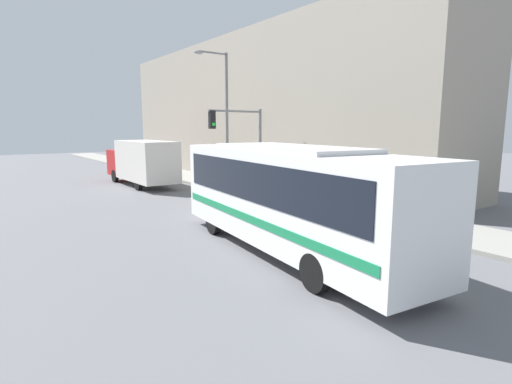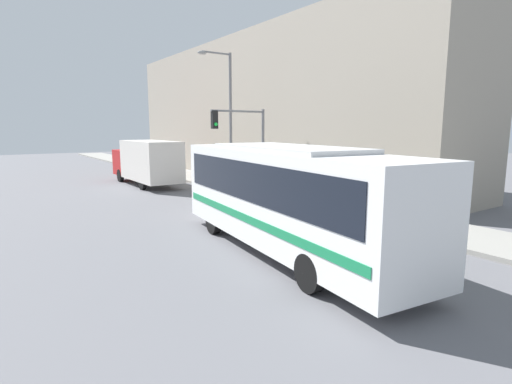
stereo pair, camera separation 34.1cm
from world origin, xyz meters
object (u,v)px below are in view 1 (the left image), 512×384
(fire_hydrant, at_px, (345,207))
(delivery_truck, at_px, (142,161))
(street_lamp, at_px, (223,111))
(pedestrian_near_corner, at_px, (253,172))
(city_bus, at_px, (288,192))
(parking_meter, at_px, (258,180))
(traffic_light_pole, at_px, (242,136))

(fire_hydrant, bearing_deg, delivery_truck, 102.75)
(fire_hydrant, relative_size, street_lamp, 0.08)
(delivery_truck, distance_m, fire_hydrant, 15.33)
(street_lamp, xyz_separation_m, pedestrian_near_corner, (1.79, -0.63, -3.82))
(delivery_truck, xyz_separation_m, fire_hydrant, (3.37, -14.91, -1.15))
(street_lamp, bearing_deg, pedestrian_near_corner, -19.47)
(city_bus, height_order, fire_hydrant, city_bus)
(fire_hydrant, distance_m, parking_meter, 6.26)
(delivery_truck, height_order, street_lamp, street_lamp)
(parking_meter, xyz_separation_m, street_lamp, (-0.00, 3.59, 3.87))
(street_lamp, bearing_deg, city_bus, -113.12)
(city_bus, height_order, street_lamp, street_lamp)
(fire_hydrant, bearing_deg, traffic_light_pole, 99.43)
(delivery_truck, distance_m, parking_meter, 9.33)
(pedestrian_near_corner, bearing_deg, parking_meter, -121.13)
(traffic_light_pole, bearing_deg, fire_hydrant, -80.57)
(fire_hydrant, distance_m, pedestrian_near_corner, 9.39)
(delivery_truck, height_order, fire_hydrant, delivery_truck)
(delivery_truck, relative_size, street_lamp, 0.99)
(street_lamp, bearing_deg, fire_hydrant, -90.00)
(city_bus, xyz_separation_m, delivery_truck, (1.74, 17.07, -0.27))
(parking_meter, relative_size, pedestrian_near_corner, 0.71)
(city_bus, height_order, parking_meter, city_bus)
(fire_hydrant, height_order, pedestrian_near_corner, pedestrian_near_corner)
(traffic_light_pole, height_order, street_lamp, street_lamp)
(delivery_truck, distance_m, traffic_light_pole, 9.11)
(city_bus, relative_size, parking_meter, 8.31)
(fire_hydrant, xyz_separation_m, street_lamp, (-0.00, 9.83, 4.40))
(city_bus, relative_size, fire_hydrant, 15.82)
(city_bus, xyz_separation_m, fire_hydrant, (5.12, 2.16, -1.41))
(delivery_truck, relative_size, traffic_light_pole, 1.71)
(traffic_light_pole, relative_size, parking_meter, 3.70)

